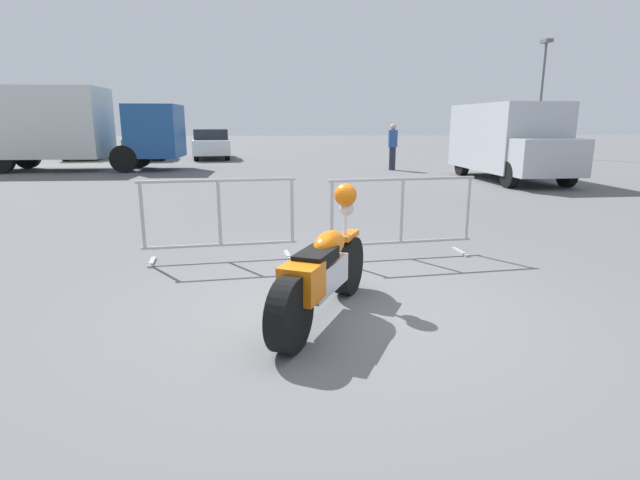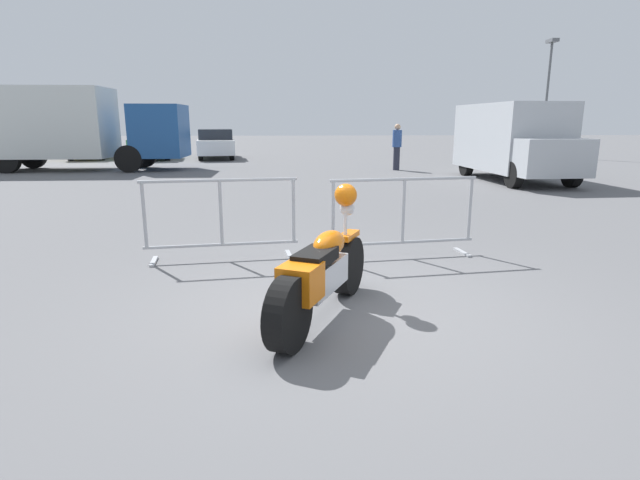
{
  "view_description": "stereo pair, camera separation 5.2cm",
  "coord_description": "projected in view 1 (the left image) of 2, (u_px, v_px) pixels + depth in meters",
  "views": [
    {
      "loc": [
        -0.54,
        -4.5,
        1.79
      ],
      "look_at": [
        -0.23,
        0.26,
        0.65
      ],
      "focal_mm": 28.0,
      "sensor_mm": 36.0,
      "label": 1
    },
    {
      "loc": [
        -0.49,
        -4.51,
        1.79
      ],
      "look_at": [
        -0.23,
        0.26,
        0.65
      ],
      "focal_mm": 28.0,
      "sensor_mm": 36.0,
      "label": 2
    }
  ],
  "objects": [
    {
      "name": "parked_car_yellow",
      "position": [
        86.0,
        144.0,
        24.19
      ],
      "size": [
        2.18,
        4.18,
        1.36
      ],
      "rotation": [
        0.0,
        0.0,
        1.71
      ],
      "color": "yellow",
      "rests_on": "ground"
    },
    {
      "name": "box_truck",
      "position": [
        60.0,
        125.0,
        18.16
      ],
      "size": [
        7.73,
        2.36,
        2.98
      ],
      "rotation": [
        0.0,
        0.0,
        0.01
      ],
      "color": "silver",
      "rests_on": "ground"
    },
    {
      "name": "crowd_barrier_far",
      "position": [
        402.0,
        217.0,
        6.65
      ],
      "size": [
        2.0,
        0.68,
        1.07
      ],
      "rotation": [
        0.0,
        0.0,
        0.14
      ],
      "color": "#9EA0A5",
      "rests_on": "ground"
    },
    {
      "name": "street_lamp",
      "position": [
        543.0,
        81.0,
        24.84
      ],
      "size": [
        0.36,
        0.7,
        5.68
      ],
      "color": "#595B60",
      "rests_on": "ground"
    },
    {
      "name": "ground_plane",
      "position": [
        345.0,
        311.0,
        4.82
      ],
      "size": [
        120.0,
        120.0,
        0.0
      ],
      "primitive_type": "plane",
      "color": "#5B5B5E"
    },
    {
      "name": "parked_car_green",
      "position": [
        148.0,
        143.0,
        24.12
      ],
      "size": [
        2.38,
        4.58,
        1.48
      ],
      "rotation": [
        0.0,
        0.0,
        1.71
      ],
      "color": "#236B38",
      "rests_on": "ground"
    },
    {
      "name": "crowd_barrier_near",
      "position": [
        220.0,
        219.0,
        6.49
      ],
      "size": [
        2.0,
        0.68,
        1.07
      ],
      "rotation": [
        0.0,
        0.0,
        0.14
      ],
      "color": "#9EA0A5",
      "rests_on": "ground"
    },
    {
      "name": "pedestrian",
      "position": [
        393.0,
        145.0,
        18.51
      ],
      "size": [
        0.47,
        0.47,
        1.69
      ],
      "rotation": [
        0.0,
        0.0,
        0.59
      ],
      "color": "#262838",
      "rests_on": "ground"
    },
    {
      "name": "delivery_van",
      "position": [
        509.0,
        139.0,
        15.3
      ],
      "size": [
        2.23,
        5.1,
        2.31
      ],
      "rotation": [
        0.0,
        0.0,
        -1.52
      ],
      "color": "#B2B7BC",
      "rests_on": "ground"
    },
    {
      "name": "planter_island",
      "position": [
        515.0,
        159.0,
        20.0
      ],
      "size": [
        3.82,
        3.82,
        1.11
      ],
      "color": "#ADA89E",
      "rests_on": "ground"
    },
    {
      "name": "parked_car_white",
      "position": [
        211.0,
        144.0,
        24.27
      ],
      "size": [
        2.27,
        4.35,
        1.41
      ],
      "rotation": [
        0.0,
        0.0,
        1.71
      ],
      "color": "white",
      "rests_on": "ground"
    },
    {
      "name": "motorcycle",
      "position": [
        323.0,
        271.0,
        4.56
      ],
      "size": [
        1.03,
        1.97,
        1.18
      ],
      "rotation": [
        0.0,
        0.0,
        1.14
      ],
      "color": "black",
      "rests_on": "ground"
    }
  ]
}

